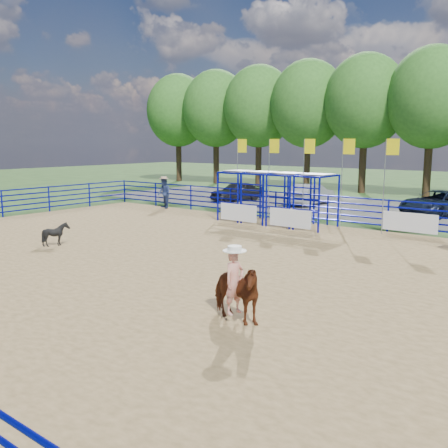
{
  "coord_description": "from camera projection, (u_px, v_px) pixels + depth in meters",
  "views": [
    {
      "loc": [
        10.95,
        -12.19,
        4.08
      ],
      "look_at": [
        0.6,
        1.0,
        1.3
      ],
      "focal_mm": 40.0,
      "sensor_mm": 36.0,
      "label": 1
    }
  ],
  "objects": [
    {
      "name": "ground",
      "position": [
        192.0,
        264.0,
        16.79
      ],
      "size": [
        120.0,
        120.0,
        0.0
      ],
      "primitive_type": "plane",
      "color": "#365923",
      "rests_on": "ground"
    },
    {
      "name": "arena_dirt",
      "position": [
        192.0,
        264.0,
        16.79
      ],
      "size": [
        30.0,
        20.0,
        0.02
      ],
      "primitive_type": "cube",
      "color": "#A18350",
      "rests_on": "ground"
    },
    {
      "name": "gravel_strip",
      "position": [
        380.0,
        210.0,
        29.99
      ],
      "size": [
        40.0,
        10.0,
        0.01
      ],
      "primitive_type": "cube",
      "color": "gray",
      "rests_on": "ground"
    },
    {
      "name": "horse_and_rider",
      "position": [
        235.0,
        285.0,
        11.26
      ],
      "size": [
        1.75,
        1.01,
        2.5
      ],
      "color": "#612A13",
      "rests_on": "arena_dirt"
    },
    {
      "name": "calf",
      "position": [
        56.0,
        234.0,
        19.56
      ],
      "size": [
        1.04,
        0.98,
        0.93
      ],
      "primitive_type": "imported",
      "rotation": [
        0.0,
        0.0,
        1.89
      ],
      "color": "black",
      "rests_on": "arena_dirt"
    },
    {
      "name": "spectator_cowboy",
      "position": [
        164.0,
        193.0,
        30.52
      ],
      "size": [
        1.12,
        1.02,
        1.92
      ],
      "color": "navy",
      "rests_on": "arena_dirt"
    },
    {
      "name": "car_a",
      "position": [
        237.0,
        191.0,
        34.5
      ],
      "size": [
        2.58,
        4.11,
        1.3
      ],
      "primitive_type": "imported",
      "rotation": [
        0.0,
        0.0,
        -0.29
      ],
      "color": "black",
      "rests_on": "gravel_strip"
    },
    {
      "name": "car_b",
      "position": [
        310.0,
        194.0,
        32.24
      ],
      "size": [
        1.56,
        4.2,
        1.37
      ],
      "primitive_type": "imported",
      "rotation": [
        0.0,
        0.0,
        3.12
      ],
      "color": "gray",
      "rests_on": "gravel_strip"
    },
    {
      "name": "car_c",
      "position": [
        437.0,
        203.0,
        27.69
      ],
      "size": [
        3.64,
        5.37,
        1.37
      ],
      "primitive_type": "imported",
      "rotation": [
        0.0,
        0.0,
        -0.31
      ],
      "color": "black",
      "rests_on": "gravel_strip"
    },
    {
      "name": "perimeter_fence",
      "position": [
        191.0,
        242.0,
        16.67
      ],
      "size": [
        30.1,
        20.1,
        1.5
      ],
      "color": "#070B9D",
      "rests_on": "ground"
    },
    {
      "name": "chute_assembly",
      "position": [
        282.0,
        199.0,
        24.6
      ],
      "size": [
        19.32,
        2.41,
        4.2
      ],
      "color": "#070B9D",
      "rests_on": "ground"
    },
    {
      "name": "treeline",
      "position": [
        432.0,
        93.0,
        35.74
      ],
      "size": [
        56.4,
        6.4,
        11.24
      ],
      "color": "#3F2B19",
      "rests_on": "ground"
    }
  ]
}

